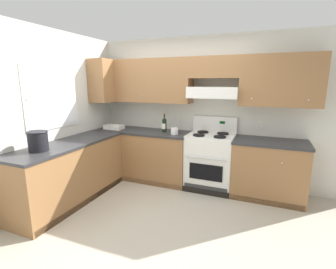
# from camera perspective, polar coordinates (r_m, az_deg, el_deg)

# --- Properties ---
(ground_plane) EXTENTS (7.04, 7.04, 0.00)m
(ground_plane) POSITION_cam_1_polar(r_m,az_deg,el_deg) (3.54, -5.47, -18.25)
(ground_plane) COLOR #B2AA99
(wall_back) EXTENTS (4.68, 0.57, 2.55)m
(wall_back) POSITION_cam_1_polar(r_m,az_deg,el_deg) (4.36, 8.43, 7.93)
(wall_back) COLOR silver
(wall_back) RESTS_ON ground_plane
(wall_left) EXTENTS (0.47, 4.00, 2.55)m
(wall_left) POSITION_cam_1_polar(r_m,az_deg,el_deg) (4.24, -23.86, 5.07)
(wall_left) COLOR silver
(wall_left) RESTS_ON ground_plane
(counter_back_run) EXTENTS (3.60, 0.65, 0.91)m
(counter_back_run) POSITION_cam_1_polar(r_m,az_deg,el_deg) (4.35, 4.03, -5.81)
(counter_back_run) COLOR olive
(counter_back_run) RESTS_ON ground_plane
(counter_left_run) EXTENTS (0.63, 1.91, 0.91)m
(counter_left_run) POSITION_cam_1_polar(r_m,az_deg,el_deg) (4.03, -21.66, -8.12)
(counter_left_run) COLOR olive
(counter_left_run) RESTS_ON ground_plane
(stove) EXTENTS (0.76, 0.62, 1.20)m
(stove) POSITION_cam_1_polar(r_m,az_deg,el_deg) (4.24, 9.68, -6.03)
(stove) COLOR white
(stove) RESTS_ON ground_plane
(wine_bottle) EXTENTS (0.08, 0.08, 0.35)m
(wine_bottle) POSITION_cam_1_polar(r_m,az_deg,el_deg) (4.37, -0.83, 2.38)
(wine_bottle) COLOR black
(wine_bottle) RESTS_ON counter_back_run
(bowl) EXTENTS (0.35, 0.21, 0.07)m
(bowl) POSITION_cam_1_polar(r_m,az_deg,el_deg) (4.78, -12.33, 1.57)
(bowl) COLOR white
(bowl) RESTS_ON counter_back_run
(bucket) EXTENTS (0.25, 0.25, 0.26)m
(bucket) POSITION_cam_1_polar(r_m,az_deg,el_deg) (3.57, -27.81, -1.29)
(bucket) COLOR black
(bucket) RESTS_ON counter_left_run
(paper_towel_roll) EXTENTS (0.13, 0.13, 0.11)m
(paper_towel_roll) POSITION_cam_1_polar(r_m,az_deg,el_deg) (4.20, 1.52, 0.81)
(paper_towel_roll) COLOR white
(paper_towel_roll) RESTS_ON counter_back_run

